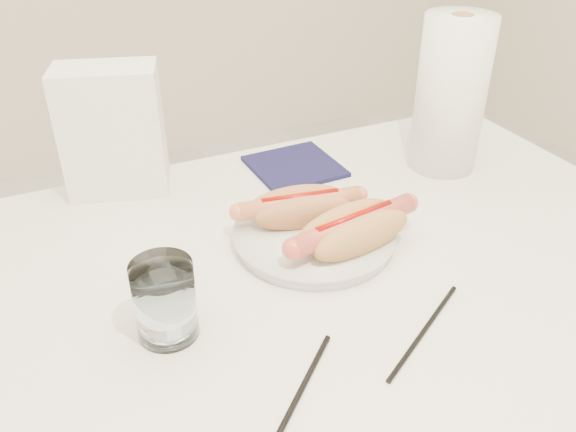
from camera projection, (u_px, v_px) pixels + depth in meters
name	position (u px, v px, depth m)	size (l,w,h in m)	color
table	(290.00, 322.00, 0.80)	(1.20, 0.80, 0.75)	white
plate	(314.00, 238.00, 0.85)	(0.22, 0.22, 0.02)	white
hotdog_left	(300.00, 208.00, 0.86)	(0.18, 0.09, 0.05)	#C27B4D
hotdog_right	(354.00, 230.00, 0.80)	(0.20, 0.10, 0.05)	tan
water_glass	(165.00, 300.00, 0.67)	(0.07, 0.07, 0.10)	white
chopstick_near	(294.00, 404.00, 0.60)	(0.01, 0.01, 0.21)	black
chopstick_far	(424.00, 330.00, 0.70)	(0.01, 0.01, 0.19)	black
napkin_box	(113.00, 131.00, 0.93)	(0.15, 0.09, 0.21)	white
navy_napkin	(294.00, 166.00, 1.05)	(0.14, 0.14, 0.01)	#131238
paper_towel_roll	(451.00, 95.00, 0.99)	(0.12, 0.12, 0.26)	white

